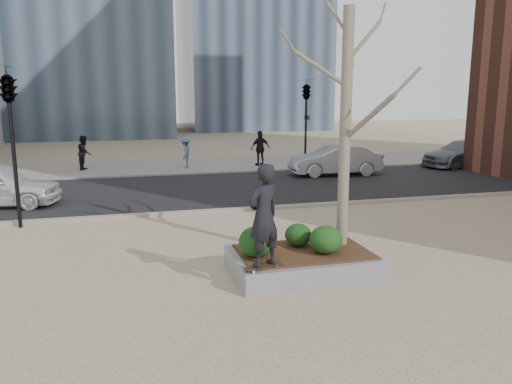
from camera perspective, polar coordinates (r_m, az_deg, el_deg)
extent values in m
plane|color=tan|center=(10.46, 0.19, -9.72)|extent=(120.00, 120.00, 0.00)
cube|color=black|center=(19.96, -7.34, 0.23)|extent=(60.00, 8.00, 0.02)
cube|color=gray|center=(26.83, -9.37, 2.92)|extent=(60.00, 6.00, 0.02)
cube|color=gray|center=(10.68, 5.43, -8.06)|extent=(3.00, 2.00, 0.45)
cube|color=#382314|center=(10.60, 5.45, -6.80)|extent=(2.70, 1.70, 0.04)
ellipsoid|color=black|center=(10.10, 0.07, -5.69)|extent=(0.73, 0.73, 0.62)
ellipsoid|color=#133611|center=(10.85, 4.84, -4.91)|extent=(0.58, 0.58, 0.49)
ellipsoid|color=#133D18|center=(10.41, 7.98, -5.42)|extent=(0.68, 0.68, 0.58)
imported|color=black|center=(9.28, 0.87, -2.72)|extent=(0.85, 0.74, 1.95)
imported|color=#9C9EA4|center=(23.69, 9.05, 3.61)|extent=(4.34, 1.73, 1.40)
imported|color=slate|center=(28.48, 22.55, 4.09)|extent=(5.00, 2.81, 1.37)
imported|color=black|center=(26.57, -19.01, 4.28)|extent=(0.75, 0.91, 1.71)
imported|color=slate|center=(25.92, -8.07, 4.47)|extent=(0.82, 1.14, 1.59)
imported|color=black|center=(26.58, 0.49, 5.03)|extent=(1.16, 0.68, 1.85)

